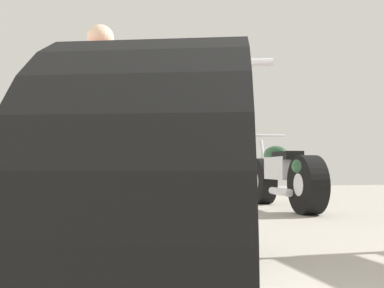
{
  "coord_description": "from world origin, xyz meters",
  "views": [
    {
      "loc": [
        -0.63,
        0.37,
        0.46
      ],
      "look_at": [
        0.08,
        3.09,
        0.62
      ],
      "focal_mm": 39.53,
      "sensor_mm": 36.0,
      "label": 1
    }
  ],
  "objects": [
    {
      "name": "motorcycle_black_naked",
      "position": [
        1.62,
        4.82,
        0.38
      ],
      "size": [
        0.58,
        1.95,
        0.91
      ],
      "color": "black",
      "rests_on": "ground_plane"
    },
    {
      "name": "motorcycle_maroon_cruiser",
      "position": [
        -0.26,
        1.71,
        0.41
      ],
      "size": [
        1.02,
        2.1,
        1.0
      ],
      "color": "black",
      "rests_on": "ground_plane"
    },
    {
      "name": "mechanic_in_blue",
      "position": [
        -0.49,
        3.93,
        0.94
      ],
      "size": [
        0.41,
        0.65,
        1.67
      ],
      "color": "#2D3851",
      "rests_on": "ground_plane"
    },
    {
      "name": "ground_plane",
      "position": [
        0.0,
        3.16,
        0.0
      ],
      "size": [
        15.19,
        15.19,
        0.0
      ],
      "primitive_type": "plane",
      "color": "#9E998E"
    }
  ]
}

